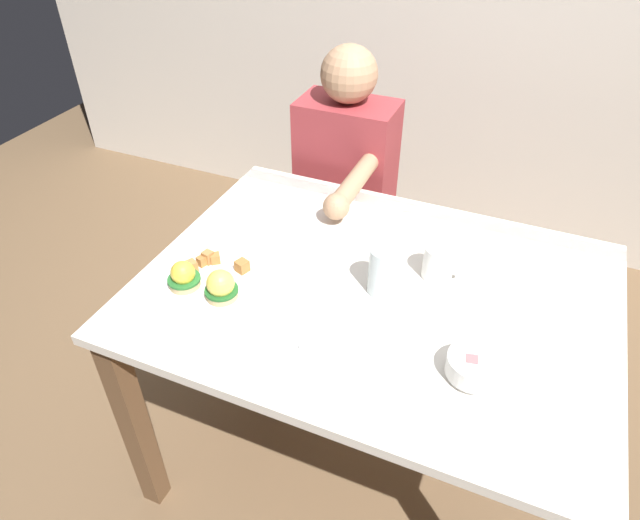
# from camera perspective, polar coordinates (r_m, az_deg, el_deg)

# --- Properties ---
(ground_plane) EXTENTS (6.00, 6.00, 0.00)m
(ground_plane) POSITION_cam_1_polar(r_m,az_deg,el_deg) (2.02, 4.32, -18.89)
(ground_plane) COLOR brown
(dining_table) EXTENTS (1.20, 0.90, 0.74)m
(dining_table) POSITION_cam_1_polar(r_m,az_deg,el_deg) (1.53, 5.44, -5.76)
(dining_table) COLOR white
(dining_table) RESTS_ON ground_plane
(eggs_benedict_plate) EXTENTS (0.27, 0.27, 0.09)m
(eggs_benedict_plate) POSITION_cam_1_polar(r_m,az_deg,el_deg) (1.44, -11.62, -2.53)
(eggs_benedict_plate) COLOR white
(eggs_benedict_plate) RESTS_ON dining_table
(fruit_bowl) EXTENTS (0.12, 0.12, 0.06)m
(fruit_bowl) POSITION_cam_1_polar(r_m,az_deg,el_deg) (1.26, 15.46, -10.43)
(fruit_bowl) COLOR white
(fruit_bowl) RESTS_ON dining_table
(coffee_mug) EXTENTS (0.11, 0.08, 0.09)m
(coffee_mug) POSITION_cam_1_polar(r_m,az_deg,el_deg) (1.48, 12.11, -0.15)
(coffee_mug) COLOR white
(coffee_mug) RESTS_ON dining_table
(fork) EXTENTS (0.12, 0.12, 0.00)m
(fork) POSITION_cam_1_polar(r_m,az_deg,el_deg) (1.31, 1.49, -7.90)
(fork) COLOR silver
(fork) RESTS_ON dining_table
(water_glass_near) EXTENTS (0.08, 0.08, 0.13)m
(water_glass_near) POSITION_cam_1_polar(r_m,az_deg,el_deg) (1.41, 6.50, -1.29)
(water_glass_near) COLOR silver
(water_glass_near) RESTS_ON dining_table
(diner_person) EXTENTS (0.34, 0.54, 1.14)m
(diner_person) POSITION_cam_1_polar(r_m,az_deg,el_deg) (2.06, 2.44, 7.76)
(diner_person) COLOR #33333D
(diner_person) RESTS_ON ground_plane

